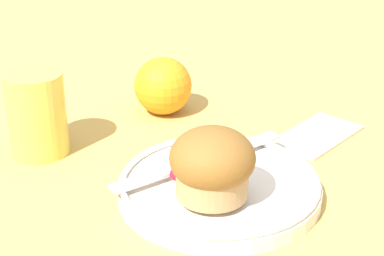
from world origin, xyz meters
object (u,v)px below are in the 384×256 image
(orange_fruit, at_px, (163,86))
(muffin, at_px, (212,164))
(juice_glass, at_px, (37,114))
(butter_knife, at_px, (201,160))

(orange_fruit, bearing_deg, muffin, -124.97)
(orange_fruit, height_order, juice_glass, juice_glass)
(butter_knife, bearing_deg, orange_fruit, 69.62)
(orange_fruit, xyz_separation_m, juice_glass, (-0.16, 0.03, 0.01))
(butter_knife, bearing_deg, muffin, -116.38)
(butter_knife, height_order, juice_glass, juice_glass)
(muffin, distance_m, orange_fruit, 0.23)
(muffin, xyz_separation_m, orange_fruit, (0.13, 0.19, -0.02))
(juice_glass, bearing_deg, muffin, -81.79)
(butter_knife, relative_size, juice_glass, 2.17)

